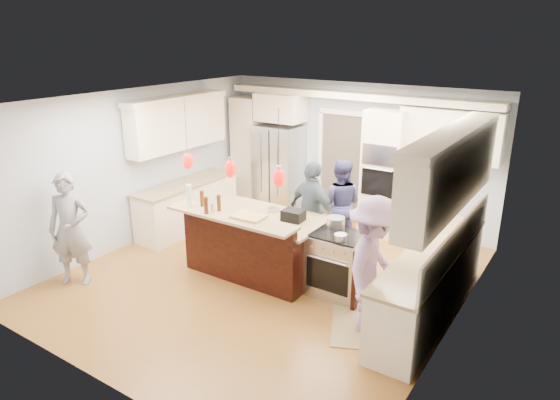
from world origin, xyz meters
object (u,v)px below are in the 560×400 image
(kitchen_island, at_px, (257,242))
(person_bar_end, at_px, (70,229))
(refrigerator, at_px, (279,168))
(person_far_left, at_px, (340,204))
(island_range, at_px, (340,264))

(kitchen_island, distance_m, person_bar_end, 2.76)
(refrigerator, xyz_separation_m, kitchen_island, (1.30, -2.57, -0.41))
(person_bar_end, height_order, person_far_left, person_bar_end)
(refrigerator, bearing_deg, kitchen_island, -63.09)
(island_range, bearing_deg, person_far_left, 117.65)
(refrigerator, height_order, island_range, refrigerator)
(person_far_left, bearing_deg, refrigerator, -45.25)
(kitchen_island, distance_m, island_range, 1.41)
(person_bar_end, distance_m, person_far_left, 4.29)
(kitchen_island, relative_size, person_bar_end, 1.23)
(refrigerator, distance_m, island_range, 3.71)
(kitchen_island, height_order, island_range, kitchen_island)
(refrigerator, xyz_separation_m, person_far_left, (1.95, -1.04, -0.11))
(kitchen_island, bearing_deg, person_far_left, 67.07)
(person_far_left, bearing_deg, person_bar_end, 33.82)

